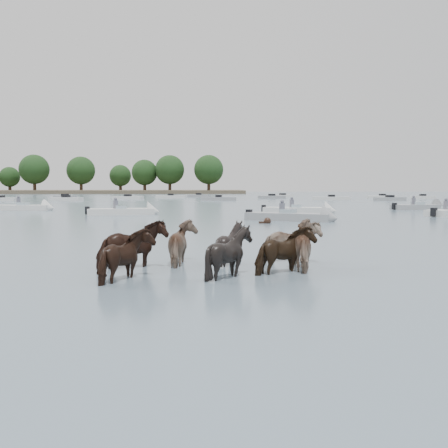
{
  "coord_description": "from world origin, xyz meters",
  "views": [
    {
      "loc": [
        -1.13,
        -11.74,
        2.14
      ],
      "look_at": [
        -0.69,
        2.11,
        1.1
      ],
      "focal_mm": 40.07,
      "sensor_mm": 36.0,
      "label": 1
    }
  ],
  "objects": [
    {
      "name": "ground",
      "position": [
        0.0,
        0.0,
        0.0
      ],
      "size": [
        400.0,
        400.0,
        0.0
      ],
      "primitive_type": "plane",
      "color": "#4B5D6C",
      "rests_on": "ground"
    },
    {
      "name": "pony_herd",
      "position": [
        -0.72,
        1.1,
        0.48
      ],
      "size": [
        6.51,
        4.06,
        1.54
      ],
      "color": "black",
      "rests_on": "ground"
    },
    {
      "name": "swimming_pony",
      "position": [
        2.28,
        17.27,
        0.1
      ],
      "size": [
        0.72,
        0.44,
        0.44
      ],
      "color": "black",
      "rests_on": "ground"
    },
    {
      "name": "motorboat_a",
      "position": [
        -7.04,
        26.71,
        0.23
      ],
      "size": [
        5.66,
        2.65,
        1.92
      ],
      "rotation": [
        0.0,
        0.0,
        0.2
      ],
      "color": "silver",
      "rests_on": "ground"
    },
    {
      "name": "motorboat_b",
      "position": [
        4.64,
        19.26,
        0.22
      ],
      "size": [
        5.9,
        4.04,
        1.92
      ],
      "rotation": [
        0.0,
        0.0,
        -0.47
      ],
      "color": "gray",
      "rests_on": "ground"
    },
    {
      "name": "motorboat_c",
      "position": [
        6.78,
        28.12,
        0.22
      ],
      "size": [
        6.04,
        2.86,
        1.92
      ],
      "rotation": [
        0.0,
        0.0,
        -0.23
      ],
      "color": "silver",
      "rests_on": "ground"
    },
    {
      "name": "motorboat_e",
      "position": [
        19.15,
        34.34,
        0.23
      ],
      "size": [
        5.61,
        2.7,
        1.92
      ],
      "rotation": [
        0.0,
        0.0,
        0.21
      ],
      "color": "gray",
      "rests_on": "ground"
    },
    {
      "name": "motorboat_f",
      "position": [
        -17.17,
        34.04,
        0.23
      ],
      "size": [
        5.49,
        1.93,
        1.92
      ],
      "rotation": [
        0.0,
        0.0,
        -0.06
      ],
      "color": "silver",
      "rests_on": "ground"
    },
    {
      "name": "distant_flotilla",
      "position": [
        -0.9,
        73.67,
        0.26
      ],
      "size": [
        103.55,
        27.22,
        0.93
      ],
      "color": "silver",
      "rests_on": "ground"
    }
  ]
}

